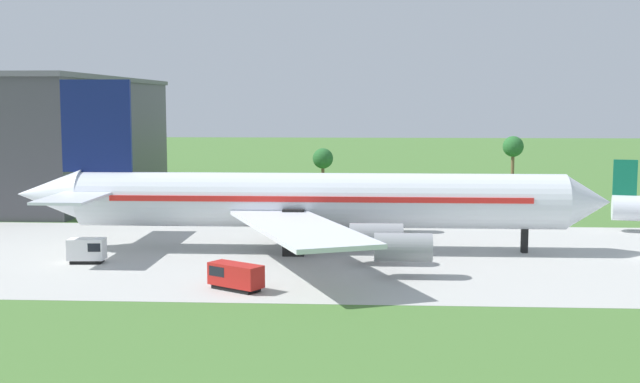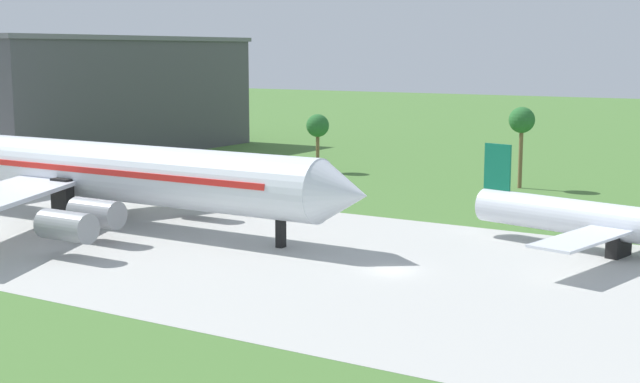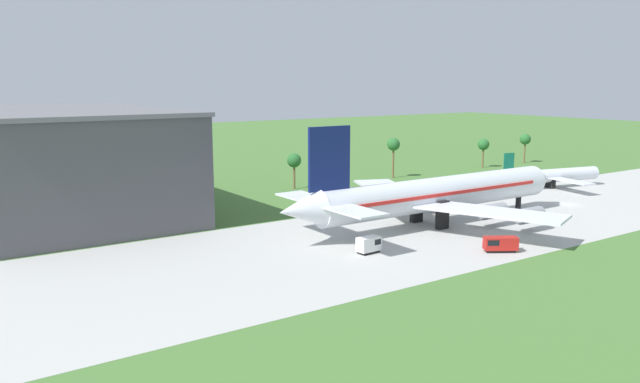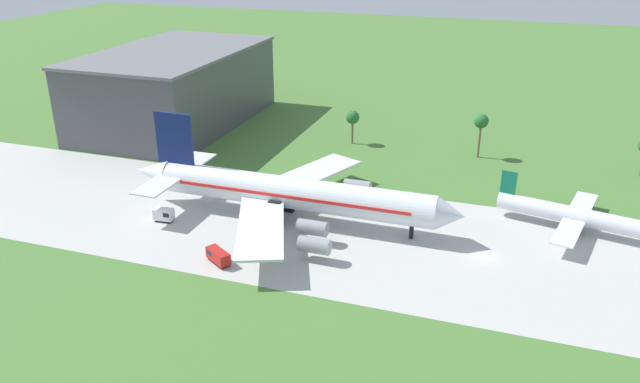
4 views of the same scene
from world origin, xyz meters
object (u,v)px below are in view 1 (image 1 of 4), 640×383
at_px(baggage_tug, 88,250).
at_px(terminal_building, 27,138).
at_px(fuel_truck, 234,276).
at_px(jet_airliner, 309,201).

distance_m(baggage_tug, terminal_building, 66.96).
distance_m(baggage_tug, fuel_truck, 20.91).
distance_m(jet_airliner, terminal_building, 73.89).
xyz_separation_m(baggage_tug, fuel_truck, (17.61, -11.28, -0.10)).
bearing_deg(jet_airliner, fuel_truck, -105.24).
bearing_deg(jet_airliner, terminal_building, 137.63).
bearing_deg(fuel_truck, terminal_building, 125.13).
bearing_deg(terminal_building, fuel_truck, -54.87).
xyz_separation_m(jet_airliner, terminal_building, (-54.46, 49.68, 4.94)).
xyz_separation_m(baggage_tug, terminal_building, (-31.41, 58.39, 9.35)).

